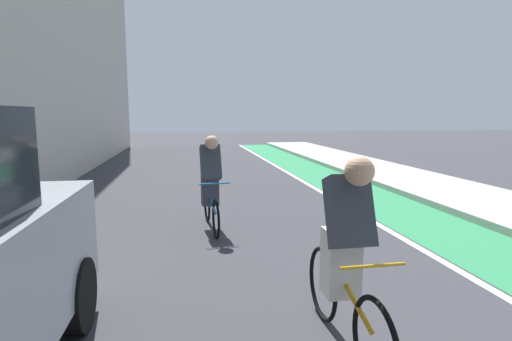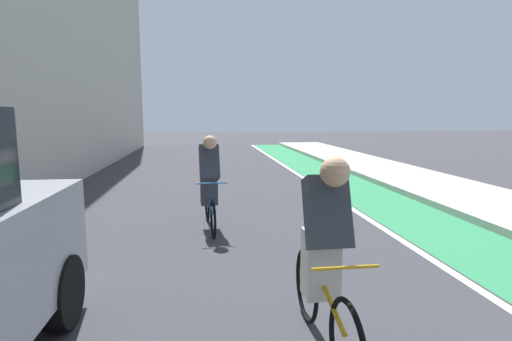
% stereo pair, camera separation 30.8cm
% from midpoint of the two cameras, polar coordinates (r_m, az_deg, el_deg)
% --- Properties ---
extents(ground_plane, '(73.71, 73.71, 0.00)m').
position_cam_midpoint_polar(ground_plane, '(6.37, -1.62, -9.57)').
color(ground_plane, '#38383D').
extents(bike_lane_paint, '(1.60, 33.51, 0.00)m').
position_cam_midpoint_polar(bike_lane_paint, '(9.18, 16.53, -4.40)').
color(bike_lane_paint, '#2D8451').
rests_on(bike_lane_paint, ground).
extents(lane_divider_stripe, '(0.12, 33.51, 0.00)m').
position_cam_midpoint_polar(lane_divider_stripe, '(8.82, 11.27, -4.72)').
color(lane_divider_stripe, white).
rests_on(lane_divider_stripe, ground).
extents(sidewalk_right, '(2.56, 33.51, 0.14)m').
position_cam_midpoint_polar(sidewalk_right, '(10.26, 27.01, -3.27)').
color(sidewalk_right, '#A8A59E').
rests_on(sidewalk_right, ground).
extents(cyclist_mid, '(0.48, 1.74, 1.63)m').
position_cam_midpoint_polar(cyclist_mid, '(3.31, 10.00, -11.08)').
color(cyclist_mid, black).
rests_on(cyclist_mid, ground).
extents(cyclist_trailing, '(0.48, 1.67, 1.59)m').
position_cam_midpoint_polar(cyclist_trailing, '(6.72, -7.80, -1.32)').
color(cyclist_trailing, black).
rests_on(cyclist_trailing, ground).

